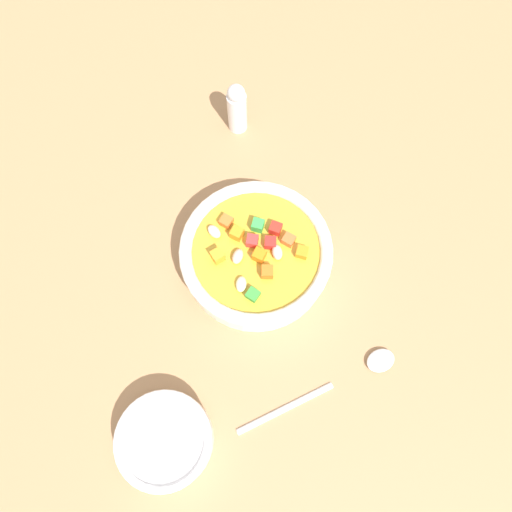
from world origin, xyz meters
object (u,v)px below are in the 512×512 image
at_px(spoon, 341,380).
at_px(pepper_shaker, 237,108).
at_px(soup_bowl_main, 256,255).
at_px(side_bowl_small, 165,440).

height_order(spoon, pepper_shaker, pepper_shaker).
xyz_separation_m(soup_bowl_main, pepper_shaker, (0.19, -0.06, 0.01)).
xyz_separation_m(soup_bowl_main, side_bowl_small, (-0.15, 0.18, -0.01)).
distance_m(side_bowl_small, pepper_shaker, 0.42).
bearing_deg(side_bowl_small, pepper_shaker, -34.25).
height_order(soup_bowl_main, side_bowl_small, soup_bowl_main).
bearing_deg(spoon, side_bowl_small, 172.70).
relative_size(spoon, pepper_shaker, 2.45).
relative_size(soup_bowl_main, spoon, 0.91).
bearing_deg(pepper_shaker, spoon, 175.34).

